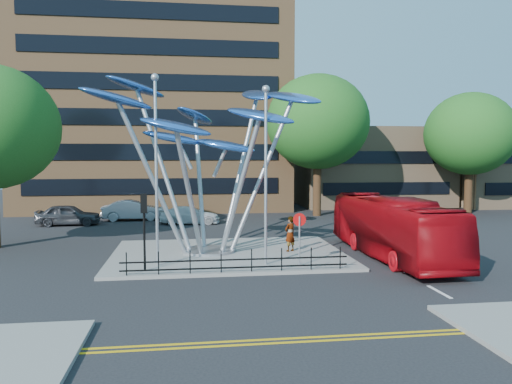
{
  "coord_description": "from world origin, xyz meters",
  "views": [
    {
      "loc": [
        -3.1,
        -19.74,
        5.31
      ],
      "look_at": [
        0.18,
        4.0,
        3.49
      ],
      "focal_mm": 35.0,
      "sensor_mm": 36.0,
      "label": 1
    }
  ],
  "objects": [
    {
      "name": "parked_car_right",
      "position": [
        -2.94,
        18.37,
        0.66
      ],
      "size": [
        4.64,
        2.06,
        1.32
      ],
      "primitive_type": "imported",
      "rotation": [
        0.0,
        0.0,
        1.52
      ],
      "color": "silver",
      "rests_on": "ground"
    },
    {
      "name": "double_yellow_near",
      "position": [
        0.0,
        -6.0,
        0.01
      ],
      "size": [
        40.0,
        0.12,
        0.01
      ],
      "primitive_type": "cube",
      "color": "gold",
      "rests_on": "ground"
    },
    {
      "name": "parked_car_left",
      "position": [
        -11.94,
        18.8,
        0.79
      ],
      "size": [
        4.65,
        1.9,
        1.58
      ],
      "primitive_type": "imported",
      "rotation": [
        0.0,
        0.0,
        1.58
      ],
      "color": "#3B3C42",
      "rests_on": "ground"
    },
    {
      "name": "brick_tower",
      "position": [
        -6.0,
        32.0,
        15.0
      ],
      "size": [
        25.0,
        15.0,
        30.0
      ],
      "primitive_type": "cube",
      "color": "olive",
      "rests_on": "ground"
    },
    {
      "name": "street_lamp_left",
      "position": [
        -4.5,
        3.5,
        5.36
      ],
      "size": [
        0.36,
        0.36,
        8.8
      ],
      "color": "#9EA0A5",
      "rests_on": "traffic_island"
    },
    {
      "name": "low_building_near",
      "position": [
        16.0,
        30.0,
        4.0
      ],
      "size": [
        15.0,
        8.0,
        8.0
      ],
      "primitive_type": "cube",
      "color": "#A38260",
      "rests_on": "ground"
    },
    {
      "name": "traffic_light_island",
      "position": [
        -5.0,
        2.5,
        2.61
      ],
      "size": [
        0.28,
        0.18,
        3.42
      ],
      "color": "black",
      "rests_on": "traffic_island"
    },
    {
      "name": "traffic_island",
      "position": [
        -1.0,
        6.0,
        0.07
      ],
      "size": [
        12.0,
        9.0,
        0.15
      ],
      "primitive_type": "cube",
      "color": "slate",
      "rests_on": "ground"
    },
    {
      "name": "tree_far",
      "position": [
        22.0,
        22.0,
        7.11
      ],
      "size": [
        8.0,
        8.0,
        10.81
      ],
      "color": "black",
      "rests_on": "ground"
    },
    {
      "name": "red_bus",
      "position": [
        7.27,
        4.37,
        1.56
      ],
      "size": [
        2.83,
        11.24,
        3.12
      ],
      "primitive_type": "imported",
      "rotation": [
        0.0,
        0.0,
        0.02
      ],
      "color": "#94060D",
      "rests_on": "ground"
    },
    {
      "name": "pedestrian_railing_front",
      "position": [
        -1.0,
        1.7,
        0.55
      ],
      "size": [
        10.0,
        0.06,
        1.0
      ],
      "color": "black",
      "rests_on": "traffic_island"
    },
    {
      "name": "pedestrian",
      "position": [
        2.28,
        5.99,
        1.09
      ],
      "size": [
        0.82,
        0.76,
        1.88
      ],
      "primitive_type": "imported",
      "rotation": [
        0.0,
        0.0,
        3.75
      ],
      "color": "gray",
      "rests_on": "traffic_island"
    },
    {
      "name": "tree_right",
      "position": [
        8.0,
        22.0,
        8.04
      ],
      "size": [
        8.8,
        8.8,
        12.11
      ],
      "color": "black",
      "rests_on": "ground"
    },
    {
      "name": "no_entry_sign_island",
      "position": [
        2.0,
        2.52,
        1.82
      ],
      "size": [
        0.6,
        0.1,
        2.45
      ],
      "color": "#9EA0A5",
      "rests_on": "traffic_island"
    },
    {
      "name": "ground",
      "position": [
        0.0,
        0.0,
        0.0
      ],
      "size": [
        120.0,
        120.0,
        0.0
      ],
      "primitive_type": "plane",
      "color": "black",
      "rests_on": "ground"
    },
    {
      "name": "street_lamp_right",
      "position": [
        0.5,
        3.0,
        5.09
      ],
      "size": [
        0.36,
        0.36,
        8.3
      ],
      "color": "#9EA0A5",
      "rests_on": "traffic_island"
    },
    {
      "name": "double_yellow_far",
      "position": [
        0.0,
        -6.3,
        0.01
      ],
      "size": [
        40.0,
        0.12,
        0.01
      ],
      "primitive_type": "cube",
      "color": "gold",
      "rests_on": "ground"
    },
    {
      "name": "low_building_far",
      "position": [
        30.0,
        28.0,
        3.5
      ],
      "size": [
        12.0,
        8.0,
        7.0
      ],
      "primitive_type": "cube",
      "color": "#A38260",
      "rests_on": "ground"
    },
    {
      "name": "leaf_sculpture",
      "position": [
        -2.07,
        6.68,
        6.87
      ],
      "size": [
        12.72,
        9.54,
        9.51
      ],
      "color": "#9EA0A5",
      "rests_on": "traffic_island"
    },
    {
      "name": "parked_car_mid",
      "position": [
        -7.44,
        21.03,
        0.81
      ],
      "size": [
        4.97,
        1.93,
        1.61
      ],
      "primitive_type": "imported",
      "rotation": [
        0.0,
        0.0,
        1.62
      ],
      "color": "#A4A5AB",
      "rests_on": "ground"
    }
  ]
}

